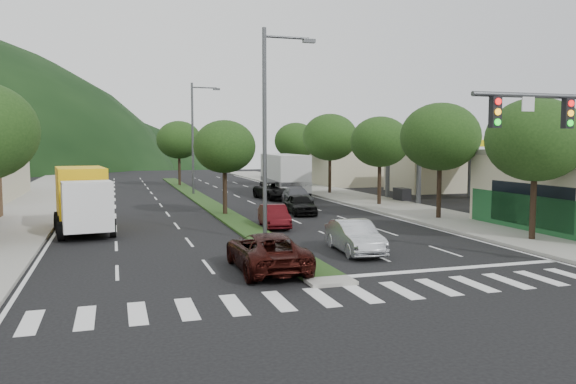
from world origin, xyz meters
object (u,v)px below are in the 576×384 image
object	(u,v)px
motorhome	(284,173)
tree_r_b	(440,137)
sedan_silver	(355,237)
car_queue_d	(275,191)
tree_r_e	(296,141)
tree_med_near	(224,147)
car_queue_a	(300,204)
car_queue_b	(297,197)
car_queue_c	(274,216)
streetlight_mid	(195,133)
streetlight_near	(269,124)
tree_r_d	(330,137)
tree_r_c	(380,142)
suv_maroon	(267,251)
tree_r_a	(536,140)
tree_med_far	(179,140)
box_truck	(82,202)

from	to	relation	value
motorhome	tree_r_b	bearing A→B (deg)	-73.22
sedan_silver	car_queue_d	bearing A→B (deg)	86.62
tree_r_e	tree_med_near	bearing A→B (deg)	-118.61
sedan_silver	car_queue_a	distance (m)	13.10
car_queue_b	tree_med_near	bearing A→B (deg)	-139.25
car_queue_a	car_queue_c	xyz separation A→B (m)	(-3.22, -5.00, -0.04)
car_queue_a	car_queue_d	world-z (taller)	car_queue_d
streetlight_mid	car_queue_a	distance (m)	17.31
tree_r_b	car_queue_b	size ratio (longest dim) A/B	1.49
car_queue_b	car_queue_c	bearing A→B (deg)	-107.12
motorhome	streetlight_near	bearing A→B (deg)	-104.00
tree_r_d	tree_r_c	bearing A→B (deg)	-90.00
car_queue_b	car_queue_c	xyz separation A→B (m)	(-4.62, -10.00, -0.05)
tree_r_b	tree_r_e	xyz separation A→B (m)	(0.00, 28.00, -0.14)
tree_r_e	car_queue_c	size ratio (longest dim) A/B	1.77
suv_maroon	tree_r_d	bearing A→B (deg)	-114.89
car_queue_c	car_queue_d	size ratio (longest dim) A/B	0.75
tree_med_near	car_queue_a	xyz separation A→B (m)	(4.83, -0.95, -3.76)
tree_r_c	streetlight_mid	size ratio (longest dim) A/B	0.65
car_queue_a	sedan_silver	bearing A→B (deg)	-93.78
tree_r_b	car_queue_c	world-z (taller)	tree_r_b
streetlight_near	suv_maroon	xyz separation A→B (m)	(-1.74, -6.00, -4.88)
tree_med_near	car_queue_d	world-z (taller)	tree_med_near
tree_r_a	sedan_silver	distance (m)	9.98
tree_med_far	streetlight_mid	world-z (taller)	streetlight_mid
tree_r_a	car_queue_a	bearing A→B (deg)	118.78
tree_r_d	car_queue_c	world-z (taller)	tree_r_d
tree_r_e	motorhome	distance (m)	10.39
sedan_silver	tree_r_c	bearing A→B (deg)	64.44
car_queue_c	motorhome	bearing A→B (deg)	77.70
sedan_silver	motorhome	xyz separation A→B (m)	(5.00, 26.82, 1.25)
tree_r_c	box_truck	bearing A→B (deg)	-162.69
car_queue_b	streetlight_near	bearing A→B (deg)	-105.51
tree_r_e	tree_med_far	size ratio (longest dim) A/B	0.97
tree_r_e	sedan_silver	bearing A→B (deg)	-104.20
streetlight_near	box_truck	world-z (taller)	streetlight_near
sedan_silver	car_queue_b	size ratio (longest dim) A/B	0.90
car_queue_b	car_queue_c	distance (m)	11.02
tree_r_e	car_queue_c	xyz separation A→B (m)	(-10.39, -27.95, -4.27)
tree_r_b	sedan_silver	bearing A→B (deg)	-138.98
tree_r_b	car_queue_b	distance (m)	12.39
tree_r_c	motorhome	size ratio (longest dim) A/B	0.67
tree_med_far	suv_maroon	xyz separation A→B (m)	(-1.54, -42.00, -4.30)
tree_r_e	car_queue_d	distance (m)	14.89
tree_med_far	sedan_silver	distance (m)	40.24
tree_r_a	car_queue_b	world-z (taller)	tree_r_a
tree_r_d	car_queue_a	distance (m)	15.47
streetlight_mid	car_queue_d	bearing A→B (deg)	-45.94
tree_med_far	sedan_silver	xyz separation A→B (m)	(2.91, -39.90, -4.32)
tree_r_b	car_queue_a	size ratio (longest dim) A/B	1.78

